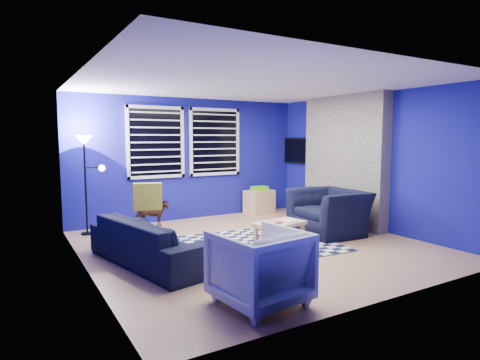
# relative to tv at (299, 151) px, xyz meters

# --- Properties ---
(floor) EXTENTS (5.00, 5.00, 0.00)m
(floor) POSITION_rel_tv_xyz_m (-2.45, -2.00, -1.40)
(floor) COLOR tan
(floor) RESTS_ON ground
(ceiling) EXTENTS (5.00, 5.00, 0.00)m
(ceiling) POSITION_rel_tv_xyz_m (-2.45, -2.00, 1.10)
(ceiling) COLOR white
(ceiling) RESTS_ON wall_back
(wall_back) EXTENTS (5.00, 0.00, 5.00)m
(wall_back) POSITION_rel_tv_xyz_m (-2.45, 0.50, -0.15)
(wall_back) COLOR navy
(wall_back) RESTS_ON floor
(wall_left) EXTENTS (0.00, 5.00, 5.00)m
(wall_left) POSITION_rel_tv_xyz_m (-4.95, -2.00, -0.15)
(wall_left) COLOR navy
(wall_left) RESTS_ON floor
(wall_right) EXTENTS (0.00, 5.00, 5.00)m
(wall_right) POSITION_rel_tv_xyz_m (0.05, -2.00, -0.15)
(wall_right) COLOR navy
(wall_right) RESTS_ON floor
(fireplace) EXTENTS (0.65, 2.00, 2.50)m
(fireplace) POSITION_rel_tv_xyz_m (-0.09, -1.50, -0.20)
(fireplace) COLOR gray
(fireplace) RESTS_ON floor
(window_left) EXTENTS (1.17, 0.06, 1.42)m
(window_left) POSITION_rel_tv_xyz_m (-3.20, 0.46, 0.20)
(window_left) COLOR black
(window_left) RESTS_ON wall_back
(window_right) EXTENTS (1.17, 0.06, 1.42)m
(window_right) POSITION_rel_tv_xyz_m (-1.90, 0.46, 0.20)
(window_right) COLOR black
(window_right) RESTS_ON wall_back
(tv) EXTENTS (0.07, 1.00, 0.58)m
(tv) POSITION_rel_tv_xyz_m (0.00, 0.00, 0.00)
(tv) COLOR black
(tv) RESTS_ON wall_right
(rug) EXTENTS (2.65, 2.19, 0.02)m
(rug) POSITION_rel_tv_xyz_m (-2.47, -1.97, -1.39)
(rug) COLOR black
(rug) RESTS_ON floor
(sofa) EXTENTS (2.25, 1.27, 0.62)m
(sofa) POSITION_rel_tv_xyz_m (-4.12, -2.06, -1.09)
(sofa) COLOR black
(sofa) RESTS_ON floor
(armchair_big) EXTENTS (1.24, 1.10, 0.78)m
(armchair_big) POSITION_rel_tv_xyz_m (-0.91, -2.01, -1.01)
(armchair_big) COLOR black
(armchair_big) RESTS_ON floor
(armchair_bent) EXTENTS (0.92, 0.94, 0.77)m
(armchair_bent) POSITION_rel_tv_xyz_m (-3.61, -3.91, -1.01)
(armchair_bent) COLOR gray
(armchair_bent) RESTS_ON floor
(rocking_horse) EXTENTS (0.33, 0.61, 0.49)m
(rocking_horse) POSITION_rel_tv_xyz_m (-3.55, -0.27, -1.08)
(rocking_horse) COLOR #492E17
(rocking_horse) RESTS_ON floor
(coffee_table) EXTENTS (0.86, 0.58, 0.40)m
(coffee_table) POSITION_rel_tv_xyz_m (-2.13, -2.21, -1.12)
(coffee_table) COLOR tan
(coffee_table) RESTS_ON rug
(cabinet) EXTENTS (0.68, 0.51, 0.61)m
(cabinet) POSITION_rel_tv_xyz_m (-0.90, 0.25, -1.13)
(cabinet) COLOR tan
(cabinet) RESTS_ON floor
(floor_lamp) EXTENTS (0.47, 0.29, 1.73)m
(floor_lamp) POSITION_rel_tv_xyz_m (-4.58, 0.10, 0.02)
(floor_lamp) COLOR black
(floor_lamp) RESTS_ON floor
(throw_pillow) EXTENTS (0.44, 0.25, 0.40)m
(throw_pillow) POSITION_rel_tv_xyz_m (-3.97, -1.41, -0.58)
(throw_pillow) COLOR gold
(throw_pillow) RESTS_ON sofa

